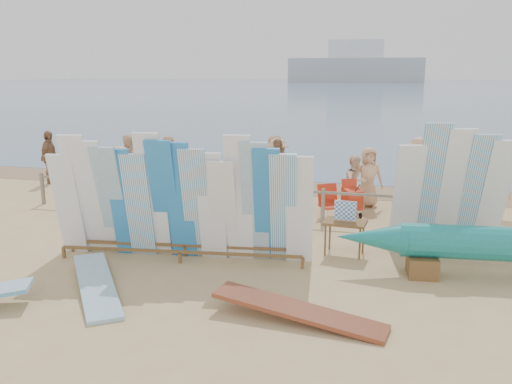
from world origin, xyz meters
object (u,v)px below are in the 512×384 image
(beachgoer_1, at_px, (148,169))
(beachgoer_3, at_px, (277,168))
(beachgoer_8, at_px, (355,184))
(vendor_table, at_px, (344,237))
(beachgoer_5, at_px, (275,160))
(flat_board_a, at_px, (97,291))
(main_surfboard_rack, at_px, (180,204))
(beachgoer_extra_1, at_px, (49,157))
(beach_chair_right, at_px, (331,208))
(flat_board_c, at_px, (298,321))
(beachgoer_0, at_px, (122,175))
(beachgoer_11, at_px, (169,159))
(beachgoer_7, at_px, (419,174))
(beachgoer_9, at_px, (418,167))
(side_surfboard_rack, at_px, (452,194))
(beachgoer_4, at_px, (278,171))
(beachgoer_2, at_px, (131,164))
(beachgoer_6, at_px, (368,177))
(beach_chair_left, at_px, (254,201))
(stroller, at_px, (352,202))
(beachgoer_10, at_px, (444,176))

(beachgoer_1, distance_m, beachgoer_3, 3.97)
(beachgoer_1, xyz_separation_m, beachgoer_8, (6.31, -0.50, -0.01))
(vendor_table, bearing_deg, beachgoer_5, 119.65)
(flat_board_a, xyz_separation_m, beachgoer_1, (-2.47, 7.16, 0.77))
(main_surfboard_rack, xyz_separation_m, vendor_table, (3.12, 1.17, -0.78))
(beachgoer_extra_1, bearing_deg, beach_chair_right, -112.19)
(main_surfboard_rack, relative_size, flat_board_c, 1.94)
(flat_board_a, relative_size, beachgoer_0, 1.64)
(flat_board_a, xyz_separation_m, beach_chair_right, (3.30, 5.84, 0.25))
(beachgoer_11, distance_m, beachgoer_7, 8.25)
(beachgoer_11, bearing_deg, beachgoer_extra_1, -22.71)
(vendor_table, height_order, beachgoer_9, beachgoer_9)
(beachgoer_1, bearing_deg, vendor_table, -164.62)
(beachgoer_1, bearing_deg, beachgoer_11, -36.11)
(side_surfboard_rack, distance_m, beachgoer_8, 3.63)
(side_surfboard_rack, relative_size, beachgoer_8, 1.79)
(beachgoer_1, xyz_separation_m, beachgoer_4, (4.08, 0.01, 0.15))
(beachgoer_2, relative_size, beachgoer_8, 1.19)
(beachgoer_11, relative_size, beachgoer_7, 0.99)
(beachgoer_3, relative_size, beachgoer_0, 1.08)
(flat_board_a, relative_size, beach_chair_right, 3.15)
(beachgoer_4, relative_size, beachgoer_0, 1.12)
(vendor_table, xyz_separation_m, flat_board_a, (-3.94, -3.03, -0.38))
(beachgoer_extra_1, bearing_deg, beachgoer_3, -100.98)
(vendor_table, distance_m, beachgoer_extra_1, 11.39)
(beachgoer_6, relative_size, beachgoer_extra_1, 0.94)
(beachgoer_5, bearing_deg, flat_board_a, 155.43)
(beach_chair_right, height_order, beachgoer_5, beachgoer_5)
(beach_chair_left, distance_m, beachgoer_7, 4.92)
(beach_chair_right, distance_m, beachgoer_1, 5.94)
(beachgoer_11, bearing_deg, stroller, 112.53)
(stroller, relative_size, beachgoer_11, 0.60)
(beachgoer_1, xyz_separation_m, beachgoer_5, (3.45, 2.29, 0.07))
(beachgoer_extra_1, bearing_deg, beachgoer_1, -110.00)
(beach_chair_right, bearing_deg, beachgoer_3, 98.18)
(beach_chair_left, height_order, beachgoer_6, beachgoer_6)
(beachgoer_9, distance_m, beachgoer_6, 2.15)
(vendor_table, distance_m, beachgoer_9, 6.15)
(vendor_table, relative_size, flat_board_a, 0.42)
(vendor_table, relative_size, beachgoer_5, 0.68)
(flat_board_c, distance_m, beachgoer_9, 9.44)
(beachgoer_6, bearing_deg, side_surfboard_rack, -81.03)
(main_surfboard_rack, bearing_deg, beachgoer_2, 118.35)
(main_surfboard_rack, distance_m, beachgoer_6, 6.38)
(vendor_table, distance_m, beachgoer_10, 5.19)
(main_surfboard_rack, relative_size, beachgoer_1, 3.39)
(side_surfboard_rack, distance_m, stroller, 3.32)
(vendor_table, distance_m, beachgoer_2, 8.18)
(beachgoer_11, bearing_deg, beachgoer_6, 122.43)
(beachgoer_10, distance_m, beachgoer_0, 9.04)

